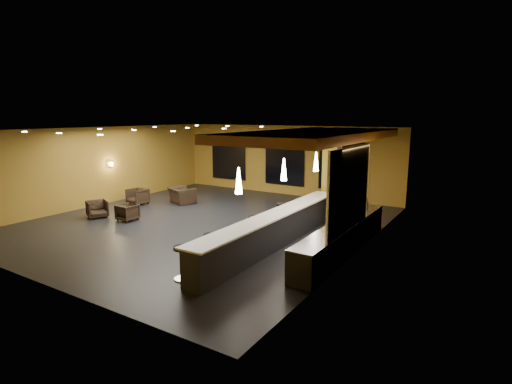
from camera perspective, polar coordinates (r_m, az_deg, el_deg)
The scene contains 36 objects.
floor at distance 15.42m, azimuth -7.33°, elevation -4.48°, with size 12.00×13.00×0.10m, color black.
ceiling at distance 14.87m, azimuth -7.68°, elevation 9.01°, with size 12.00×13.00×0.10m, color black.
wall_back at distance 20.48m, azimuth 4.23°, elevation 4.55°, with size 12.00×0.10×3.50m, color #A87B25.
wall_front at distance 10.90m, azimuth -29.89°, elevation -2.63°, with size 12.00×0.10×3.50m, color #A87B25.
wall_left at distance 19.42m, azimuth -21.47°, elevation 3.47°, with size 0.10×13.00×3.50m, color #A87B25.
wall_right at distance 12.18m, azimuth 15.10°, elevation -0.23°, with size 0.10×13.00×3.50m, color #A87B25.
wood_soffit at distance 13.62m, azimuth 8.36°, elevation 8.02°, with size 3.60×8.00×0.28m, color #995D2C.
window_left at distance 22.23m, azimuth -3.95°, elevation 4.94°, with size 2.20×0.06×2.40m, color black.
window_center at distance 20.38m, azimuth 4.08°, elevation 4.39°, with size 2.20×0.06×2.40m, color black.
window_right at distance 19.18m, azimuth 12.04°, elevation 3.75°, with size 2.20×0.06×2.40m, color black.
tile_backsplash at distance 11.22m, azimuth 13.22°, elevation 0.22°, with size 0.06×3.20×2.40m, color white.
bar_counter at distance 12.48m, azimuth 2.80°, elevation -5.50°, with size 0.60×8.00×1.00m, color black.
bar_top at distance 12.34m, azimuth 2.82°, elevation -3.16°, with size 0.78×8.10×0.05m, color white.
prep_counter at distance 12.16m, azimuth 12.28°, elevation -6.54°, with size 0.70×6.00×0.86m, color black.
prep_top at distance 12.03m, azimuth 12.36°, elevation -4.48°, with size 0.72×6.00×0.03m, color silver.
wall_shelf_lower at distance 11.16m, azimuth 12.12°, elevation -1.89°, with size 0.30×1.50×0.03m, color silver.
wall_shelf_upper at distance 11.07m, azimuth 12.21°, elevation 0.38°, with size 0.30×1.50×0.03m, color silver.
column at distance 16.31m, azimuth 10.76°, elevation 2.73°, with size 0.60×0.60×3.50m, color olive.
wall_sconce at distance 19.58m, azimuth -20.01°, elevation 3.77°, with size 0.22×0.22×0.22m, color #FFE5B2.
pendant_0 at distance 10.40m, azimuth -2.49°, elevation 1.63°, with size 0.20×0.20×0.70m, color white.
pendant_1 at distance 12.52m, azimuth 3.99°, elevation 3.21°, with size 0.20×0.20×0.70m, color white.
pendant_2 at distance 14.76m, azimuth 8.57°, elevation 4.30°, with size 0.20×0.20×0.70m, color white.
staff_a at distance 14.41m, azimuth 11.57°, elevation -1.78°, with size 0.66×0.44×1.82m, color black.
staff_b at distance 14.54m, azimuth 13.77°, elevation -2.14°, with size 0.79×0.62×1.63m, color black.
staff_c at distance 14.55m, azimuth 14.37°, elevation -1.68°, with size 0.91×0.59×1.87m, color black.
armchair_a at distance 17.11m, azimuth -21.73°, elevation -2.27°, with size 0.73×0.76×0.69m, color black.
armchair_b at distance 16.25m, azimuth -17.86°, elevation -2.78°, with size 0.68×0.70×0.64m, color black.
armchair_c at distance 18.98m, azimuth -16.54°, elevation -0.62°, with size 0.78×0.80×0.73m, color black.
armchair_d at distance 18.76m, azimuth -10.54°, elevation -0.49°, with size 1.12×0.98×0.73m, color black.
bar_stool_0 at distance 10.16m, azimuth -10.50°, elevation -9.29°, with size 0.44×0.44×0.86m.
bar_stool_1 at distance 11.27m, azimuth -6.57°, elevation -7.35°, with size 0.40×0.40×0.79m.
bar_stool_2 at distance 12.08m, azimuth -3.22°, elevation -6.16°, with size 0.38×0.38×0.75m.
bar_stool_3 at distance 12.78m, azimuth -0.13°, elevation -4.84°, with size 0.44×0.44×0.86m.
bar_stool_4 at distance 13.78m, azimuth 2.78°, elevation -3.78°, with size 0.42×0.42×0.83m.
bar_stool_5 at distance 14.74m, azimuth 3.70°, elevation -2.78°, with size 0.42×0.42×0.84m.
bar_stool_6 at distance 15.73m, azimuth 5.93°, elevation -1.96°, with size 0.42×0.42×0.83m.
Camera 1 is at (9.46, -11.46, 4.05)m, focal length 28.00 mm.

